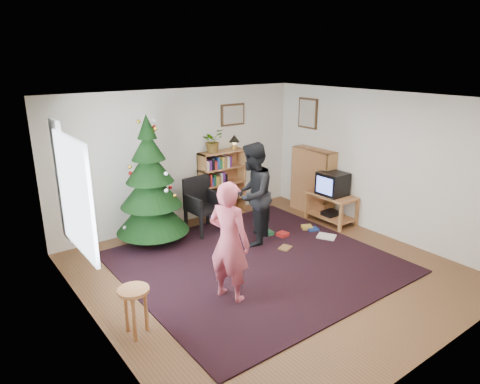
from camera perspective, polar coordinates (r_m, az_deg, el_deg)
floor at (r=6.49m, az=3.77°, el=-10.34°), size 5.00×5.00×0.00m
ceiling at (r=5.75m, az=4.28°, el=12.21°), size 5.00×5.00×0.00m
wall_back at (r=7.99m, az=-7.77°, el=4.57°), size 5.00×0.02×2.50m
wall_front at (r=4.55m, az=25.16°, el=-7.39°), size 5.00×0.02×2.50m
wall_left at (r=4.85m, az=-19.14°, el=-5.09°), size 0.02×5.00×2.50m
wall_right at (r=7.81m, az=18.10°, el=3.54°), size 0.02×5.00×2.50m
rug at (r=6.69m, az=2.09°, el=-9.31°), size 3.80×3.60×0.02m
window_pane at (r=5.32m, az=-21.14°, el=-0.43°), size 0.04×1.20×1.40m
curtain at (r=5.98m, az=-22.68°, el=1.32°), size 0.06×0.35×1.60m
picture_back at (r=8.45m, az=-0.97°, el=10.27°), size 0.55×0.03×0.42m
picture_right at (r=8.77m, az=9.03°, el=10.32°), size 0.03×0.50×0.60m
christmas_tree at (r=7.17m, az=-11.80°, el=0.00°), size 1.21×1.21×2.19m
bookshelf_back at (r=8.41m, az=-2.40°, el=1.25°), size 0.95×0.30×1.30m
bookshelf_right at (r=8.69m, az=9.70°, el=1.54°), size 0.30×0.95×1.30m
tv_stand at (r=8.31m, az=12.06°, el=-1.79°), size 0.51×0.92×0.55m
crt_tv at (r=8.18m, az=12.24°, el=1.10°), size 0.46×0.49×0.43m
armchair at (r=7.70m, az=-5.22°, el=-1.40°), size 0.58×0.58×0.99m
stool at (r=5.06m, az=-13.93°, el=-13.71°), size 0.35×0.35×0.59m
person_standing at (r=5.44m, az=-1.44°, el=-6.69°), size 0.57×0.68×1.60m
person_by_chair at (r=7.04m, az=1.66°, el=-0.35°), size 1.07×1.02×1.73m
potted_plant at (r=8.10m, az=-3.65°, el=6.83°), size 0.47×0.43×0.44m
table_lamp at (r=8.38m, az=-0.77°, el=7.03°), size 0.21×0.21×0.28m
floor_clutter at (r=7.56m, az=6.32°, el=-5.84°), size 1.88×0.95×0.08m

